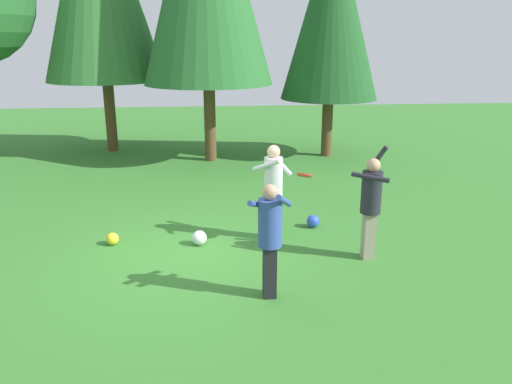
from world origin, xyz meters
TOP-DOWN VIEW (x-y plane):
  - ground_plane at (0.00, 0.00)m, footprint 40.00×40.00m
  - person_thrower at (2.99, -0.33)m, footprint 0.66×0.66m
  - person_catcher at (1.48, 0.68)m, footprint 0.74×0.74m
  - person_bystander at (1.17, -1.51)m, footprint 0.67×0.72m
  - frisbee at (1.96, 0.22)m, footprint 0.35×0.35m
  - ball_yellow at (-1.47, 0.64)m, footprint 0.23×0.23m
  - ball_white at (0.11, 0.49)m, footprint 0.27×0.27m
  - ball_blue at (2.35, 1.19)m, footprint 0.25×0.25m
  - tree_right at (4.03, 7.48)m, footprint 2.97×2.97m

SIDE VIEW (x-z plane):
  - ground_plane at x=0.00m, z-range 0.00..0.00m
  - ball_yellow at x=-1.47m, z-range 0.00..0.23m
  - ball_blue at x=2.35m, z-range 0.00..0.25m
  - ball_white at x=0.11m, z-range 0.00..0.27m
  - person_bystander at x=1.17m, z-range 0.16..1.86m
  - person_thrower at x=2.99m, z-range 0.08..2.02m
  - person_catcher at x=1.48m, z-range 0.17..1.96m
  - frisbee at x=1.96m, z-range 1.28..1.41m
  - tree_right at x=4.03m, z-range 0.88..7.97m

